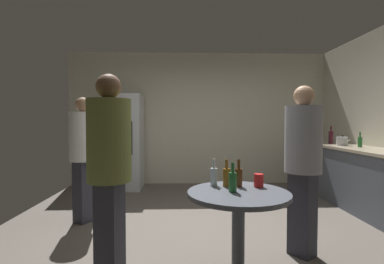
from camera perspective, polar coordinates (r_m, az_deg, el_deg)
ground_plane at (r=3.52m, az=4.08°, el=-20.13°), size 5.20×5.20×0.10m
wall_back at (r=5.89m, az=1.48°, el=2.72°), size 5.32×0.06×2.70m
refrigerator at (r=5.58m, az=-13.59°, el=-1.93°), size 0.70×0.68×1.80m
kitchen_counter at (r=4.93m, az=30.60°, el=-7.91°), size 0.64×2.04×0.90m
kettle at (r=5.17m, az=28.03°, el=-1.62°), size 0.24×0.17×0.18m
wine_bottle_on_counter at (r=5.49m, az=26.20°, el=-0.90°), size 0.08×0.08×0.31m
beer_bottle_on_counter at (r=4.98m, az=30.76°, el=-1.66°), size 0.06×0.06×0.23m
foreground_table at (r=2.31m, az=9.33°, el=-14.32°), size 0.80×0.80×0.73m
beer_bottle_amber at (r=2.43m, az=6.97°, el=-8.90°), size 0.06×0.06×0.23m
beer_bottle_brown at (r=2.43m, az=9.38°, el=-8.89°), size 0.06×0.06×0.23m
beer_bottle_green at (r=2.25m, az=8.20°, el=-9.79°), size 0.06×0.06×0.23m
beer_bottle_clear at (r=2.44m, az=4.43°, el=-8.83°), size 0.06×0.06×0.23m
plastic_cup_red at (r=2.46m, az=13.29°, el=-9.48°), size 0.08×0.08×0.11m
person_in_gray_shirt at (r=2.89m, az=21.47°, el=-4.71°), size 0.48×0.48×1.62m
person_in_olive_shirt at (r=2.31m, az=-16.33°, el=-5.85°), size 0.40×0.40×1.65m
person_in_white_shirt at (r=3.86m, az=-21.05°, el=-3.33°), size 0.46×0.46×1.59m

